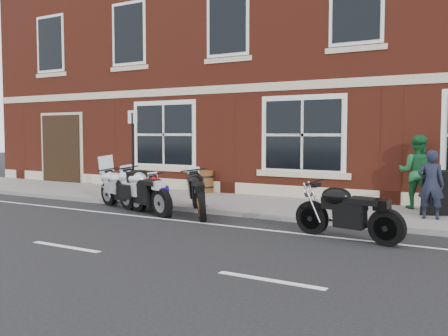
# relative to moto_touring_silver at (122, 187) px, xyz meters

# --- Properties ---
(ground) EXTENTS (80.00, 80.00, 0.00)m
(ground) POSITION_rel_moto_touring_silver_xyz_m (2.26, -1.02, -0.57)
(ground) COLOR black
(ground) RESTS_ON ground
(sidewalk) EXTENTS (30.00, 3.00, 0.12)m
(sidewalk) POSITION_rel_moto_touring_silver_xyz_m (2.26, 1.98, -0.51)
(sidewalk) COLOR slate
(sidewalk) RESTS_ON ground
(kerb) EXTENTS (30.00, 0.16, 0.12)m
(kerb) POSITION_rel_moto_touring_silver_xyz_m (2.26, 0.40, -0.51)
(kerb) COLOR slate
(kerb) RESTS_ON ground
(pub_building) EXTENTS (24.00, 12.00, 12.00)m
(pub_building) POSITION_rel_moto_touring_silver_xyz_m (2.26, 9.48, 5.43)
(pub_building) COLOR maroon
(pub_building) RESTS_ON ground
(moto_touring_silver) EXTENTS (2.08, 0.81, 1.40)m
(moto_touring_silver) POSITION_rel_moto_touring_silver_xyz_m (0.00, 0.00, 0.00)
(moto_touring_silver) COLOR black
(moto_touring_silver) RESTS_ON ground
(moto_sport_red) EXTENTS (1.58, 1.36, 0.88)m
(moto_sport_red) POSITION_rel_moto_touring_silver_xyz_m (1.43, -0.17, -0.06)
(moto_sport_red) COLOR black
(moto_sport_red) RESTS_ON ground
(moto_sport_black) EXTENTS (1.49, 1.86, 1.01)m
(moto_sport_black) POSITION_rel_moto_touring_silver_xyz_m (2.50, -0.02, 0.01)
(moto_sport_black) COLOR black
(moto_sport_black) RESTS_ON ground
(moto_sport_silver) EXTENTS (2.25, 0.91, 1.05)m
(moto_sport_silver) POSITION_rel_moto_touring_silver_xyz_m (1.07, -0.38, 0.03)
(moto_sport_silver) COLOR black
(moto_sport_silver) RESTS_ON ground
(moto_naked_black) EXTENTS (2.21, 0.57, 1.00)m
(moto_naked_black) POSITION_rel_moto_touring_silver_xyz_m (6.38, -0.89, 0.00)
(moto_naked_black) COLOR black
(moto_naked_black) RESTS_ON ground
(pedestrian_left) EXTENTS (0.57, 0.39, 1.54)m
(pedestrian_left) POSITION_rel_moto_touring_silver_xyz_m (7.52, 1.64, 0.32)
(pedestrian_left) COLOR black
(pedestrian_left) RESTS_ON sidewalk
(pedestrian_right) EXTENTS (0.91, 0.71, 1.86)m
(pedestrian_right) POSITION_rel_moto_touring_silver_xyz_m (6.98, 3.11, 0.48)
(pedestrian_right) COLOR #19582B
(pedestrian_right) RESTS_ON sidewalk
(a_board_sign) EXTENTS (0.74, 0.63, 1.05)m
(a_board_sign) POSITION_rel_moto_touring_silver_xyz_m (7.58, 2.19, 0.07)
(a_board_sign) COLOR black
(a_board_sign) RESTS_ON sidewalk
(barrel_planter) EXTENTS (0.63, 0.63, 0.70)m
(barrel_planter) POSITION_rel_moto_touring_silver_xyz_m (0.50, 3.28, -0.10)
(barrel_planter) COLOR #472213
(barrel_planter) RESTS_ON sidewalk
(parking_sign) EXTENTS (0.36, 0.07, 2.53)m
(parking_sign) POSITION_rel_moto_touring_silver_xyz_m (-0.09, 0.54, 1.01)
(parking_sign) COLOR black
(parking_sign) RESTS_ON sidewalk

